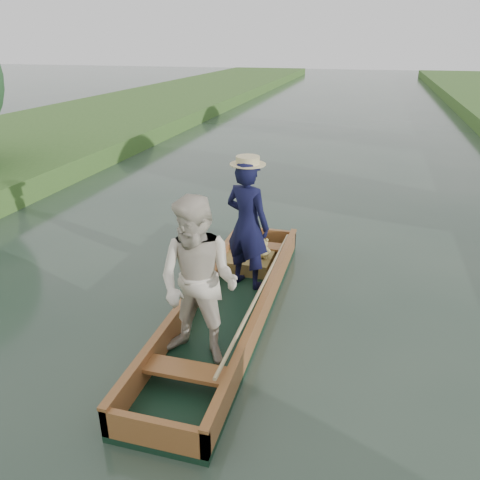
# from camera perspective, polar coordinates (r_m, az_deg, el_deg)

# --- Properties ---
(ground) EXTENTS (120.00, 120.00, 0.00)m
(ground) POSITION_cam_1_polar(r_m,az_deg,el_deg) (6.77, -1.36, -9.36)
(ground) COLOR #283D30
(ground) RESTS_ON ground
(trees_far) EXTENTS (22.21, 11.06, 4.72)m
(trees_far) POSITION_cam_1_polar(r_m,az_deg,el_deg) (11.42, 19.03, 16.79)
(trees_far) COLOR #47331E
(trees_far) RESTS_ON ground
(punt) EXTENTS (1.14, 5.00, 2.13)m
(punt) POSITION_cam_1_polar(r_m,az_deg,el_deg) (6.18, -2.13, -3.99)
(punt) COLOR black
(punt) RESTS_ON ground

